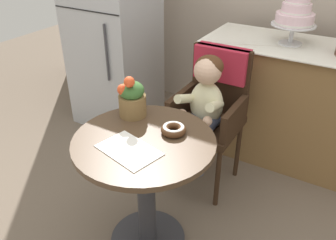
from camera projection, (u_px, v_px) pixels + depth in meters
ground_plane at (148, 239)px, 2.09m from camera, size 8.00×8.00×0.00m
cafe_table at (145, 173)px, 1.84m from camera, size 0.72×0.72×0.72m
wicker_chair at (214, 97)px, 2.31m from camera, size 0.42×0.45×0.95m
seated_child at (204, 101)px, 2.17m from camera, size 0.27×0.32×0.73m
paper_napkin at (129, 150)px, 1.65m from camera, size 0.33×0.26×0.00m
donut_front at (174, 129)px, 1.77m from camera, size 0.13×0.13×0.04m
flower_vase at (132, 97)px, 1.88m from camera, size 0.15×0.15×0.25m
display_counter at (305, 106)px, 2.59m from camera, size 1.56×0.62×0.90m
tiered_cake_stand at (295, 15)px, 2.34m from camera, size 0.30×0.30×0.33m
refrigerator at (113, 29)px, 2.94m from camera, size 0.64×0.63×1.70m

